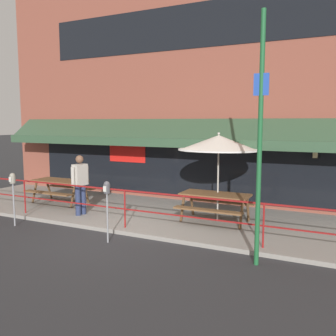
{
  "coord_description": "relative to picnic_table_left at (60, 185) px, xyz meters",
  "views": [
    {
      "loc": [
        5.04,
        -7.45,
        2.75
      ],
      "look_at": [
        0.57,
        1.6,
        1.5
      ],
      "focal_mm": 40.0,
      "sensor_mm": 36.0,
      "label": 1
    }
  ],
  "objects": [
    {
      "name": "parking_meter_far",
      "position": [
        3.58,
        -2.39,
        0.44
      ],
      "size": [
        0.15,
        0.16,
        1.42
      ],
      "color": "gray",
      "rests_on": "ground"
    },
    {
      "name": "patio_deck",
      "position": [
        3.45,
        0.23,
        -0.66
      ],
      "size": [
        15.0,
        4.0,
        0.1
      ],
      "primitive_type": "cube",
      "color": "gray",
      "rests_on": "ground"
    },
    {
      "name": "street_sign_pole",
      "position": [
        6.94,
        -2.22,
        1.73
      ],
      "size": [
        0.28,
        0.09,
        4.76
      ],
      "color": "#1E6033",
      "rests_on": "ground"
    },
    {
      "name": "restaurant_building",
      "position": [
        3.45,
        2.45,
        3.38
      ],
      "size": [
        15.0,
        1.6,
        8.24
      ],
      "color": "brown",
      "rests_on": "ground"
    },
    {
      "name": "pedestrian_walking",
      "position": [
        1.6,
        -0.92,
        0.35
      ],
      "size": [
        0.3,
        0.61,
        1.71
      ],
      "color": "navy",
      "rests_on": "patio_deck"
    },
    {
      "name": "ground_plane",
      "position": [
        3.45,
        -1.77,
        -0.71
      ],
      "size": [
        120.0,
        120.0,
        0.0
      ],
      "primitive_type": "plane",
      "color": "#2D2D30"
    },
    {
      "name": "parking_meter_near",
      "position": [
        0.55,
        -2.35,
        0.44
      ],
      "size": [
        0.15,
        0.16,
        1.42
      ],
      "color": "gray",
      "rests_on": "ground"
    },
    {
      "name": "patio_umbrella_centre",
      "position": [
        5.31,
        0.25,
        1.47
      ],
      "size": [
        2.14,
        2.14,
        2.38
      ],
      "color": "#B7B2A8",
      "rests_on": "patio_deck"
    },
    {
      "name": "picnic_table_left",
      "position": [
        0.0,
        0.0,
        0.0
      ],
      "size": [
        1.8,
        1.42,
        0.76
      ],
      "color": "brown",
      "rests_on": "patio_deck"
    },
    {
      "name": "picnic_table_centre",
      "position": [
        5.31,
        0.03,
        0.0
      ],
      "size": [
        1.8,
        1.42,
        0.76
      ],
      "color": "brown",
      "rests_on": "patio_deck"
    },
    {
      "name": "patio_railing",
      "position": [
        3.45,
        -1.47,
        0.09
      ],
      "size": [
        13.84,
        0.04,
        0.97
      ],
      "color": "maroon",
      "rests_on": "patio_deck"
    }
  ]
}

